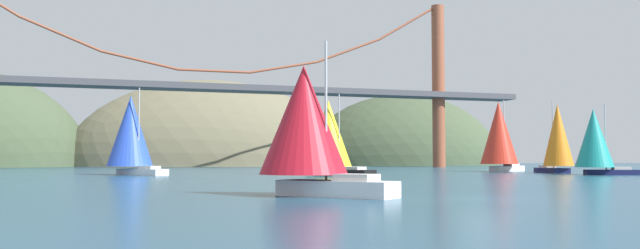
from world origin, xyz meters
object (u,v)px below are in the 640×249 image
(sailboat_scarlet_sail, at_px, (499,134))
(sailboat_blue_spinnaker, at_px, (131,133))
(sailboat_teal_sail, at_px, (595,139))
(sailboat_orange_sail, at_px, (557,138))
(sailboat_crimson_sail, at_px, (306,125))
(sailboat_yellow_sail, at_px, (329,135))

(sailboat_scarlet_sail, relative_size, sailboat_blue_spinnaker, 1.04)
(sailboat_blue_spinnaker, bearing_deg, sailboat_teal_sail, -18.18)
(sailboat_scarlet_sail, distance_m, sailboat_orange_sail, 10.95)
(sailboat_crimson_sail, height_order, sailboat_yellow_sail, sailboat_yellow_sail)
(sailboat_orange_sail, xyz_separation_m, sailboat_teal_sail, (-1.19, -8.17, -0.47))
(sailboat_yellow_sail, xyz_separation_m, sailboat_blue_spinnaker, (-22.50, 8.42, 0.36))
(sailboat_crimson_sail, relative_size, sailboat_yellow_sail, 0.84)
(sailboat_yellow_sail, bearing_deg, sailboat_crimson_sail, -110.41)
(sailboat_teal_sail, bearing_deg, sailboat_orange_sail, 81.70)
(sailboat_yellow_sail, bearing_deg, sailboat_orange_sail, -1.58)
(sailboat_scarlet_sail, distance_m, sailboat_crimson_sail, 64.87)
(sailboat_crimson_sail, bearing_deg, sailboat_orange_sail, 38.68)
(sailboat_crimson_sail, height_order, sailboat_orange_sail, sailboat_orange_sail)
(sailboat_yellow_sail, bearing_deg, sailboat_blue_spinnaker, 159.49)
(sailboat_crimson_sail, height_order, sailboat_blue_spinnaker, sailboat_blue_spinnaker)
(sailboat_scarlet_sail, relative_size, sailboat_crimson_sail, 1.31)
(sailboat_orange_sail, bearing_deg, sailboat_teal_sail, -98.30)
(sailboat_orange_sail, relative_size, sailboat_teal_sail, 1.15)
(sailboat_orange_sail, bearing_deg, sailboat_crimson_sail, -141.32)
(sailboat_yellow_sail, height_order, sailboat_teal_sail, sailboat_yellow_sail)
(sailboat_scarlet_sail, relative_size, sailboat_orange_sail, 1.11)
(sailboat_yellow_sail, height_order, sailboat_blue_spinnaker, sailboat_blue_spinnaker)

